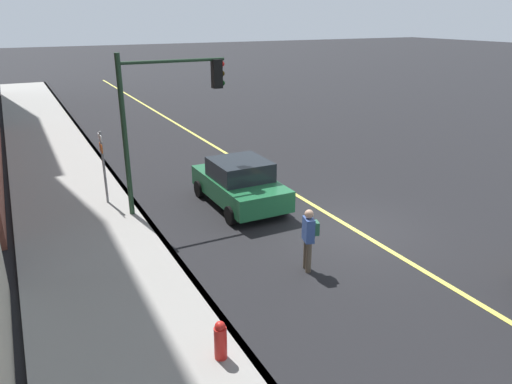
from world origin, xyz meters
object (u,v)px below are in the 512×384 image
Objects in this scene: traffic_light_mast at (166,105)px; pedestrian_with_backpack at (309,235)px; fire_hydrant at (221,343)px; car_green at (240,183)px; street_sign_post at (103,163)px.

pedestrian_with_backpack is at bearing -161.21° from traffic_light_mast.
fire_hydrant is (-2.23, 3.38, -0.51)m from pedestrian_with_backpack.
pedestrian_with_backpack is at bearing 175.55° from car_green.
fire_hydrant is at bearing 152.01° from car_green.
fire_hydrant is at bearing 168.64° from traffic_light_mast.
street_sign_post is 2.78× the size of fire_hydrant.
fire_hydrant is (-7.07, 3.76, -0.34)m from car_green.
fire_hydrant is (-7.65, 1.54, -3.05)m from traffic_light_mast.
street_sign_post is (6.80, 3.68, 0.57)m from pedestrian_with_backpack.
car_green is at bearing -27.99° from fire_hydrant.
car_green is 3.55m from traffic_light_mast.
street_sign_post is at bearing 64.21° from car_green.
pedestrian_with_backpack reaches higher than car_green.
traffic_light_mast reaches higher than car_green.
street_sign_post reaches higher than fire_hydrant.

